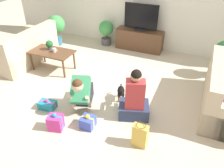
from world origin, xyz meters
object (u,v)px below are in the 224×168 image
object	(u,v)px
tabletop_plant	(49,45)
mug	(55,50)
person_kneeling	(82,92)
gift_box_c	(47,105)
person_sitting	(134,100)
gift_box_a	(88,122)
tv_console	(139,40)
gift_box_b	(56,122)
gift_bag_a	(140,136)
sofa_left	(24,50)
potted_plant_corner_left	(56,26)
dog	(121,92)
tv	(141,19)
coffee_table	(52,53)
potted_plant_back_left	(106,31)

from	to	relation	value
tabletop_plant	mug	bearing A→B (deg)	-21.72
person_kneeling	gift_box_c	size ratio (longest dim) A/B	2.43
person_sitting	gift_box_a	distance (m)	0.86
tv_console	gift_box_b	xyz separation A→B (m)	(-0.30, -3.57, -0.14)
gift_bag_a	gift_box_a	bearing A→B (deg)	177.85
sofa_left	person_kneeling	distance (m)	2.49
potted_plant_corner_left	dog	xyz separation A→B (m)	(2.72, -1.81, -0.36)
tv_console	gift_box_c	xyz separation A→B (m)	(-0.76, -3.19, -0.21)
tv_console	mug	distance (m)	2.41
gift_box_b	dog	bearing A→B (deg)	57.84
person_kneeling	tabletop_plant	world-z (taller)	person_kneeling
mug	tabletop_plant	distance (m)	0.22
tv	mug	xyz separation A→B (m)	(-1.43, -1.92, -0.36)
coffee_table	potted_plant_corner_left	size ratio (longest dim) A/B	1.17
potted_plant_back_left	coffee_table	bearing A→B (deg)	-105.85
tv_console	person_sitting	size ratio (longest dim) A/B	1.34
tv_console	gift_bag_a	size ratio (longest dim) A/B	3.14
coffee_table	gift_box_b	xyz separation A→B (m)	(1.23, -1.64, -0.28)
potted_plant_corner_left	tabletop_plant	bearing A→B (deg)	-60.42
gift_box_b	gift_bag_a	xyz separation A→B (m)	(1.37, 0.22, 0.06)
sofa_left	gift_box_c	world-z (taller)	sofa_left
gift_box_a	tv	bearing A→B (deg)	92.82
mug	tv	bearing A→B (deg)	53.28
tv_console	gift_box_c	size ratio (longest dim) A/B	3.88
potted_plant_corner_left	person_sitting	xyz separation A→B (m)	(3.09, -2.13, -0.22)
potted_plant_corner_left	potted_plant_back_left	xyz separation A→B (m)	(1.32, 0.58, -0.14)
potted_plant_corner_left	gift_bag_a	distance (m)	4.36
tabletop_plant	gift_box_a	bearing A→B (deg)	-39.41
gift_box_c	tabletop_plant	bearing A→B (deg)	122.73
tv	gift_box_c	xyz separation A→B (m)	(-0.76, -3.19, -0.80)
tv	gift_box_b	bearing A→B (deg)	-94.80
potted_plant_corner_left	gift_bag_a	bearing A→B (deg)	-38.79
gift_box_b	tabletop_plant	bearing A→B (deg)	127.62
coffee_table	gift_box_c	world-z (taller)	coffee_table
dog	gift_box_a	bearing A→B (deg)	-127.29
gift_bag_a	tabletop_plant	size ratio (longest dim) A/B	1.85
tabletop_plant	coffee_table	bearing A→B (deg)	-38.00
potted_plant_corner_left	dog	world-z (taller)	potted_plant_corner_left
gift_box_b	gift_bag_a	size ratio (longest dim) A/B	0.79
sofa_left	tabletop_plant	world-z (taller)	sofa_left
tv	gift_bag_a	world-z (taller)	tv
sofa_left	tabletop_plant	distance (m)	0.89
dog	mug	distance (m)	1.94
sofa_left	gift_box_a	xyz separation A→B (m)	(2.62, -1.46, -0.20)
person_kneeling	tv_console	bearing A→B (deg)	66.85
potted_plant_back_left	potted_plant_corner_left	bearing A→B (deg)	-156.24
person_kneeling	mug	world-z (taller)	person_kneeling
tv	tv_console	bearing A→B (deg)	0.00
tv_console	person_sitting	world-z (taller)	person_sitting
person_kneeling	gift_bag_a	bearing A→B (deg)	-40.27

